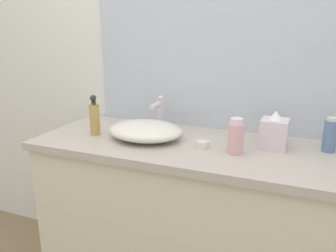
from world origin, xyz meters
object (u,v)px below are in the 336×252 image
(perfume_bottle, at_px, (236,137))
(candle_jar, at_px, (203,144))
(soap_dispenser, at_px, (95,118))
(tissue_box, at_px, (274,132))
(sink_basin, at_px, (145,130))
(lotion_bottle, at_px, (330,135))

(perfume_bottle, distance_m, candle_jar, 0.16)
(soap_dispenser, distance_m, perfume_bottle, 0.72)
(soap_dispenser, relative_size, candle_jar, 3.58)
(soap_dispenser, bearing_deg, tissue_box, 8.63)
(tissue_box, bearing_deg, soap_dispenser, -171.37)
(tissue_box, relative_size, candle_jar, 3.01)
(candle_jar, bearing_deg, soap_dispenser, -178.68)
(sink_basin, xyz_separation_m, candle_jar, (0.30, -0.02, -0.03))
(soap_dispenser, bearing_deg, lotion_bottle, 9.12)
(candle_jar, bearing_deg, sink_basin, 176.47)
(perfume_bottle, distance_m, tissue_box, 0.20)
(soap_dispenser, xyz_separation_m, tissue_box, (0.87, 0.13, -0.01))
(perfume_bottle, bearing_deg, lotion_bottle, 25.10)
(lotion_bottle, xyz_separation_m, candle_jar, (-0.53, -0.16, -0.06))
(perfume_bottle, relative_size, tissue_box, 0.90)
(soap_dispenser, xyz_separation_m, candle_jar, (0.57, 0.01, -0.07))
(tissue_box, bearing_deg, perfume_bottle, -138.02)
(soap_dispenser, bearing_deg, candle_jar, 1.32)
(lotion_bottle, height_order, tissue_box, tissue_box)
(soap_dispenser, height_order, tissue_box, soap_dispenser)
(sink_basin, xyz_separation_m, lotion_bottle, (0.83, 0.15, 0.03))
(tissue_box, bearing_deg, candle_jar, -158.37)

